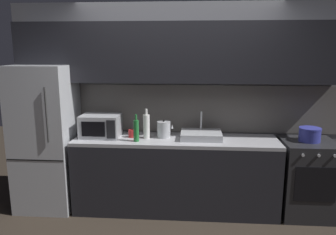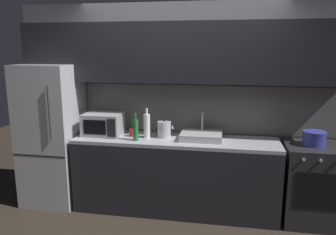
# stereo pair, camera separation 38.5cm
# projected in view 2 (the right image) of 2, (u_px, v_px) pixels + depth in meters

# --- Properties ---
(back_wall) EXTENTS (4.15, 0.44, 2.50)m
(back_wall) POSITION_uv_depth(u_px,v_px,m) (180.00, 82.00, 4.05)
(back_wall) COLOR slate
(back_wall) RESTS_ON ground
(counter_run) EXTENTS (2.41, 0.60, 0.90)m
(counter_run) POSITION_uv_depth(u_px,v_px,m) (175.00, 175.00, 3.99)
(counter_run) COLOR black
(counter_run) RESTS_ON ground
(refrigerator) EXTENTS (0.68, 0.69, 1.76)m
(refrigerator) POSITION_uv_depth(u_px,v_px,m) (52.00, 134.00, 4.17)
(refrigerator) COLOR #ADAFB5
(refrigerator) RESTS_ON ground
(oven_range) EXTENTS (0.60, 0.62, 0.90)m
(oven_range) POSITION_uv_depth(u_px,v_px,m) (310.00, 184.00, 3.72)
(oven_range) COLOR #232326
(oven_range) RESTS_ON ground
(microwave) EXTENTS (0.46, 0.35, 0.27)m
(microwave) POSITION_uv_depth(u_px,v_px,m) (103.00, 124.00, 4.04)
(microwave) COLOR #A8AAAF
(microwave) RESTS_ON counter_run
(sink_basin) EXTENTS (0.48, 0.38, 0.30)m
(sink_basin) POSITION_uv_depth(u_px,v_px,m) (201.00, 136.00, 3.86)
(sink_basin) COLOR #ADAFB5
(sink_basin) RESTS_ON counter_run
(kettle) EXTENTS (0.20, 0.16, 0.22)m
(kettle) POSITION_uv_depth(u_px,v_px,m) (164.00, 129.00, 3.94)
(kettle) COLOR #B7BABF
(kettle) RESTS_ON counter_run
(wine_bottle_white) EXTENTS (0.08, 0.08, 0.36)m
(wine_bottle_white) POSITION_uv_depth(u_px,v_px,m) (147.00, 125.00, 3.92)
(wine_bottle_white) COLOR silver
(wine_bottle_white) RESTS_ON counter_run
(wine_bottle_green) EXTENTS (0.06, 0.06, 0.32)m
(wine_bottle_green) POSITION_uv_depth(u_px,v_px,m) (136.00, 130.00, 3.80)
(wine_bottle_green) COLOR #1E6B2D
(wine_bottle_green) RESTS_ON counter_run
(mug_red) EXTENTS (0.08, 0.08, 0.09)m
(mug_red) POSITION_uv_depth(u_px,v_px,m) (133.00, 132.00, 4.00)
(mug_red) COLOR #A82323
(mug_red) RESTS_ON counter_run
(cooking_pot) EXTENTS (0.24, 0.24, 0.16)m
(cooking_pot) POSITION_uv_depth(u_px,v_px,m) (314.00, 138.00, 3.61)
(cooking_pot) COLOR #333899
(cooking_pot) RESTS_ON oven_range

